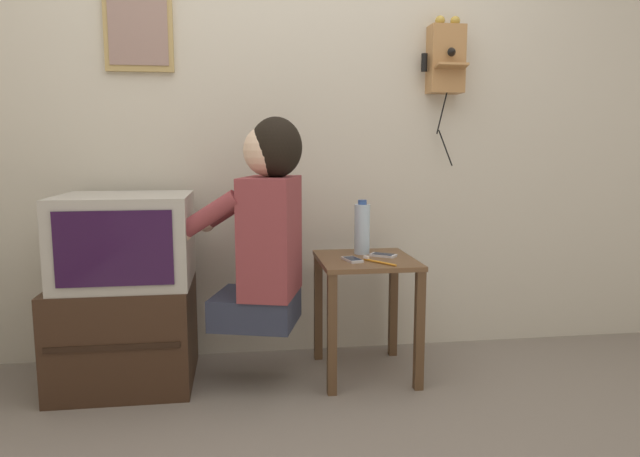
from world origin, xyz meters
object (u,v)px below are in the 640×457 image
(cell_phone_spare, at_px, (383,255))
(water_bottle, at_px, (362,228))
(television, at_px, (126,239))
(wall_phone_antique, at_px, (446,59))
(framed_picture, at_px, (138,27))
(person, at_px, (265,224))
(toothbrush, at_px, (378,261))
(cell_phone_held, at_px, (352,260))

(cell_phone_spare, relative_size, water_bottle, 0.51)
(television, xyz_separation_m, cell_phone_spare, (1.18, -0.02, -0.10))
(wall_phone_antique, relative_size, water_bottle, 2.86)
(framed_picture, distance_m, water_bottle, 1.45)
(television, xyz_separation_m, wall_phone_antique, (1.57, 0.27, 0.86))
(framed_picture, bearing_deg, wall_phone_antique, -1.66)
(person, distance_m, television, 0.64)
(person, xyz_separation_m, framed_picture, (-0.58, 0.43, 0.91))
(wall_phone_antique, xyz_separation_m, toothbrush, (-0.45, -0.43, -0.96))
(wall_phone_antique, distance_m, cell_phone_spare, 1.07)
(person, xyz_separation_m, toothbrush, (0.50, -0.05, -0.17))
(person, bearing_deg, cell_phone_spare, -63.62)
(cell_phone_spare, bearing_deg, person, 135.46)
(television, distance_m, framed_picture, 1.03)
(cell_phone_held, height_order, cell_phone_spare, same)
(television, relative_size, wall_phone_antique, 0.76)
(cell_phone_spare, bearing_deg, water_bottle, 80.37)
(wall_phone_antique, bearing_deg, framed_picture, 178.34)
(wall_phone_antique, height_order, cell_phone_held, wall_phone_antique)
(cell_phone_spare, height_order, water_bottle, water_bottle)
(framed_picture, relative_size, cell_phone_held, 3.08)
(television, distance_m, cell_phone_spare, 1.19)
(person, bearing_deg, framed_picture, 69.76)
(person, bearing_deg, toothbrush, -79.06)
(cell_phone_spare, bearing_deg, toothbrush, -167.91)
(cell_phone_held, xyz_separation_m, cell_phone_spare, (0.17, 0.09, 0.00))
(cell_phone_spare, bearing_deg, wall_phone_antique, -18.50)
(cell_phone_held, bearing_deg, person, 169.17)
(cell_phone_held, relative_size, toothbrush, 0.82)
(television, distance_m, toothbrush, 1.14)
(wall_phone_antique, xyz_separation_m, framed_picture, (-1.53, 0.04, 0.12))
(television, relative_size, toothbrush, 3.48)
(toothbrush, bearing_deg, cell_phone_held, 115.07)
(person, xyz_separation_m, water_bottle, (0.48, 0.19, -0.06))
(television, bearing_deg, water_bottle, 3.60)
(framed_picture, height_order, water_bottle, framed_picture)
(wall_phone_antique, bearing_deg, person, -158.08)
(cell_phone_spare, bearing_deg, framed_picture, 109.40)
(cell_phone_spare, xyz_separation_m, water_bottle, (-0.09, 0.09, 0.12))
(cell_phone_held, bearing_deg, cell_phone_spare, 14.07)
(framed_picture, bearing_deg, television, -98.20)
(cell_phone_held, bearing_deg, television, 161.30)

